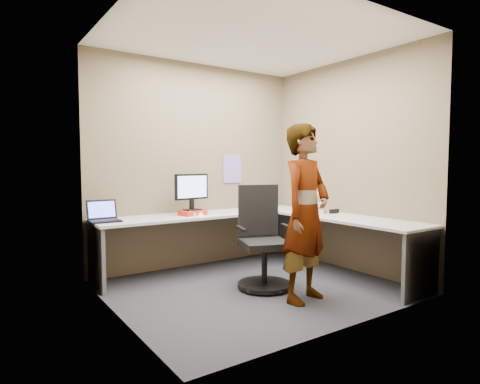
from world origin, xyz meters
TOP-DOWN VIEW (x-y plane):
  - ground at (0.00, 0.00)m, footprint 3.00×3.00m
  - wall_back at (0.00, 1.30)m, footprint 3.00×0.00m
  - wall_right at (1.50, 0.00)m, footprint 0.00×2.70m
  - wall_left at (-1.50, 0.00)m, footprint 0.00×2.70m
  - ceiling at (0.00, 0.00)m, footprint 3.00×3.00m
  - desk at (0.44, 0.39)m, footprint 2.98×2.58m
  - paper_ream at (-0.27, 0.95)m, footprint 0.33×0.26m
  - monitor at (-0.27, 0.96)m, footprint 0.48×0.17m
  - laptop at (-1.34, 1.01)m, footprint 0.33×0.28m
  - trackball_mouse at (-0.34, 0.87)m, footprint 0.12×0.08m
  - origami at (-0.24, 0.77)m, footprint 0.10×0.10m
  - stapler at (1.33, 0.08)m, footprint 0.15×0.04m
  - flower at (1.23, 0.13)m, footprint 0.07×0.07m
  - calendar_purple at (0.55, 1.29)m, footprint 0.30×0.01m
  - calendar_white at (1.49, 0.90)m, footprint 0.01×0.28m
  - sticky_note_a at (1.49, 0.55)m, footprint 0.01×0.07m
  - sticky_note_b at (1.49, 0.60)m, footprint 0.01×0.07m
  - sticky_note_c at (1.49, 0.48)m, footprint 0.01×0.07m
  - sticky_note_d at (1.49, 0.70)m, footprint 0.01×0.07m
  - office_chair at (0.10, -0.01)m, footprint 0.64×0.63m
  - person at (0.19, -0.60)m, footprint 0.73×0.58m

SIDE VIEW (x-z plane):
  - ground at x=0.00m, z-range 0.00..0.00m
  - office_chair at x=0.10m, z-range -0.10..1.01m
  - desk at x=0.44m, z-range 0.22..0.95m
  - trackball_mouse at x=-0.34m, z-range 0.72..0.79m
  - stapler at x=1.33m, z-range 0.73..0.78m
  - paper_ream at x=-0.27m, z-range 0.73..0.79m
  - origami at x=-0.24m, z-range 0.73..0.79m
  - laptop at x=-1.34m, z-range 0.67..0.91m
  - sticky_note_c at x=1.49m, z-range 0.76..0.84m
  - sticky_note_b at x=1.49m, z-range 0.78..0.86m
  - flower at x=1.23m, z-range 0.77..0.98m
  - person at x=0.19m, z-range 0.00..1.77m
  - sticky_note_d at x=1.49m, z-range 0.88..0.96m
  - sticky_note_a at x=1.49m, z-range 0.91..0.99m
  - monitor at x=-0.27m, z-range 0.83..1.29m
  - calendar_white at x=1.49m, z-range 1.06..1.44m
  - calendar_purple at x=0.55m, z-range 1.10..1.50m
  - wall_back at x=0.00m, z-range -0.15..2.85m
  - wall_right at x=1.50m, z-range 0.00..2.70m
  - wall_left at x=-1.50m, z-range 0.00..2.70m
  - ceiling at x=0.00m, z-range 2.70..2.70m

